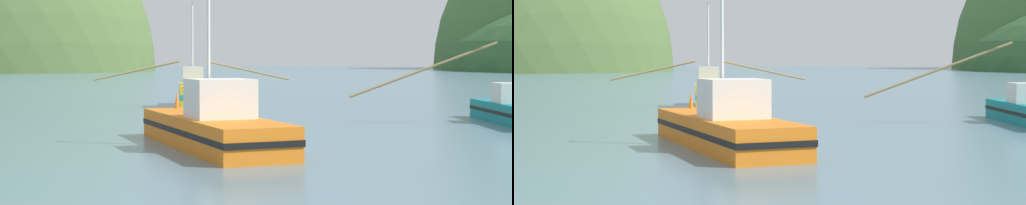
% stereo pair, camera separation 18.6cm
% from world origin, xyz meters
% --- Properties ---
extents(fishing_boat_yellow, '(12.17, 7.51, 6.85)m').
position_xyz_m(fishing_boat_yellow, '(-6.82, 42.89, 0.91)').
color(fishing_boat_yellow, gold).
rests_on(fishing_boat_yellow, ground).
extents(fishing_boat_orange, '(7.64, 9.77, 5.63)m').
position_xyz_m(fishing_boat_orange, '(0.21, 21.31, 0.74)').
color(fishing_boat_orange, orange).
rests_on(fishing_boat_orange, ground).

